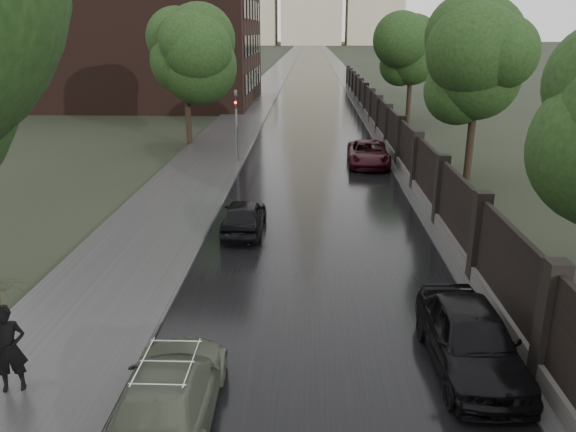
# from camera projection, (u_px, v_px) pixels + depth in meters

# --- Properties ---
(road) EXTENTS (8.00, 420.00, 0.02)m
(road) POSITION_uv_depth(u_px,v_px,m) (311.00, 53.00, 187.52)
(road) COLOR black
(road) RESTS_ON ground
(sidewalk_left) EXTENTS (4.00, 420.00, 0.16)m
(sidewalk_left) POSITION_uv_depth(u_px,v_px,m) (293.00, 53.00, 187.72)
(sidewalk_left) COLOR #2D2D2D
(sidewalk_left) RESTS_ON ground
(verge_right) EXTENTS (3.00, 420.00, 0.08)m
(verge_right) POSITION_uv_depth(u_px,v_px,m) (328.00, 53.00, 187.32)
(verge_right) COLOR #2D2D2D
(verge_right) RESTS_ON ground
(fence_right) EXTENTS (0.45, 75.72, 2.70)m
(fence_right) POSITION_uv_depth(u_px,v_px,m) (384.00, 126.00, 37.15)
(fence_right) COLOR #383533
(fence_right) RESTS_ON ground
(tree_left_far) EXTENTS (4.25, 4.25, 7.39)m
(tree_left_far) POSITION_uv_depth(u_px,v_px,m) (185.00, 61.00, 34.37)
(tree_left_far) COLOR black
(tree_left_far) RESTS_ON ground
(tree_right_b) EXTENTS (4.08, 4.08, 7.01)m
(tree_right_b) POSITION_uv_depth(u_px,v_px,m) (477.00, 77.00, 26.31)
(tree_right_b) COLOR black
(tree_right_b) RESTS_ON ground
(tree_right_c) EXTENTS (4.08, 4.08, 7.01)m
(tree_right_c) POSITION_uv_depth(u_px,v_px,m) (411.00, 59.00, 43.39)
(tree_right_c) COLOR black
(tree_right_c) RESTS_ON ground
(traffic_light) EXTENTS (0.16, 0.32, 4.00)m
(traffic_light) POSITION_uv_depth(u_px,v_px,m) (236.00, 120.00, 30.38)
(traffic_light) COLOR #59595E
(traffic_light) RESTS_ON ground
(volga_sedan) EXTENTS (1.83, 4.34, 1.25)m
(volga_sedan) POSITION_uv_depth(u_px,v_px,m) (170.00, 393.00, 10.37)
(volga_sedan) COLOR #4D5443
(volga_sedan) RESTS_ON ground
(hatchback_left) EXTENTS (1.47, 3.66, 1.25)m
(hatchback_left) POSITION_uv_depth(u_px,v_px,m) (244.00, 216.00, 20.31)
(hatchback_left) COLOR black
(hatchback_left) RESTS_ON ground
(car_right_near) EXTENTS (1.87, 4.34, 1.46)m
(car_right_near) POSITION_uv_depth(u_px,v_px,m) (471.00, 338.00, 12.02)
(car_right_near) COLOR black
(car_right_near) RESTS_ON ground
(car_right_far) EXTENTS (2.30, 4.75, 1.30)m
(car_right_far) POSITION_uv_depth(u_px,v_px,m) (368.00, 153.00, 30.51)
(car_right_far) COLOR black
(car_right_far) RESTS_ON ground
(pedestrian_umbrella) EXTENTS (1.33, 1.35, 2.85)m
(pedestrian_umbrella) POSITION_uv_depth(u_px,v_px,m) (1.00, 303.00, 10.68)
(pedestrian_umbrella) COLOR black
(pedestrian_umbrella) RESTS_ON sidewalk_left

